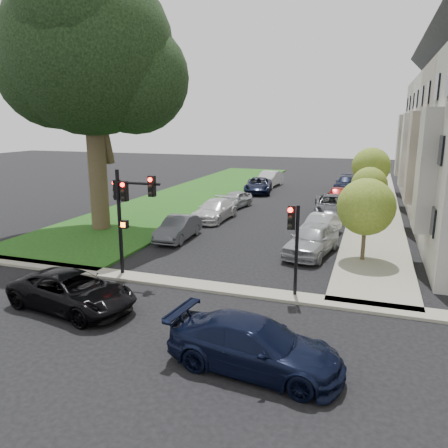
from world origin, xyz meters
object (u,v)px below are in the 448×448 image
(car_parked_4, at_px, (346,183))
(car_parked_7, at_px, (235,199))
(car_parked_8, at_px, (258,185))
(small_tree_b, at_px, (369,185))
(car_parked_0, at_px, (312,239))
(car_parked_1, at_px, (321,226))
(car_parked_5, at_px, (178,228))
(car_cross_far, at_px, (255,345))
(car_parked_2, at_px, (332,206))
(eucalyptus, at_px, (89,51))
(traffic_signal_secondary, at_px, (294,234))
(car_parked_6, at_px, (215,210))
(small_tree_c, at_px, (371,166))
(traffic_signal_main, at_px, (127,204))
(small_tree_a, at_px, (366,207))
(car_parked_3, at_px, (337,195))
(car_cross_near, at_px, (73,291))
(car_parked_9, at_px, (269,179))

(car_parked_4, height_order, car_parked_7, car_parked_4)
(car_parked_8, bearing_deg, small_tree_b, -51.11)
(car_parked_0, distance_m, car_parked_1, 3.57)
(car_parked_1, relative_size, car_parked_5, 0.99)
(car_cross_far, bearing_deg, car_parked_7, 25.24)
(car_parked_2, xyz_separation_m, car_parked_8, (-7.65, 8.42, -0.03))
(eucalyptus, bearing_deg, car_parked_1, 10.91)
(traffic_signal_secondary, bearing_deg, car_parked_6, 122.39)
(car_cross_far, relative_size, car_parked_2, 0.91)
(small_tree_c, relative_size, traffic_signal_secondary, 1.27)
(traffic_signal_main, height_order, car_parked_5, traffic_signal_main)
(small_tree_a, distance_m, car_parked_7, 14.95)
(car_cross_far, height_order, car_parked_2, car_parked_2)
(eucalyptus, bearing_deg, car_parked_3, 47.05)
(car_parked_1, bearing_deg, car_parked_6, 173.95)
(car_cross_far, relative_size, car_parked_4, 1.04)
(car_cross_near, xyz_separation_m, car_parked_4, (7.49, 32.36, 0.00))
(car_cross_far, distance_m, car_parked_3, 26.56)
(eucalyptus, distance_m, small_tree_b, 19.74)
(small_tree_b, height_order, car_parked_9, small_tree_b)
(small_tree_a, xyz_separation_m, car_parked_7, (-9.95, 10.96, -2.05))
(car_parked_1, relative_size, car_parked_7, 1.05)
(car_parked_3, relative_size, car_parked_8, 0.76)
(small_tree_a, relative_size, car_parked_5, 0.99)
(car_parked_1, height_order, car_parked_9, car_parked_9)
(small_tree_a, xyz_separation_m, traffic_signal_secondary, (-2.46, -5.46, -0.18))
(small_tree_c, height_order, car_parked_6, small_tree_c)
(car_parked_1, bearing_deg, traffic_signal_secondary, -78.14)
(small_tree_a, relative_size, car_parked_9, 0.85)
(eucalyptus, height_order, car_parked_2, eucalyptus)
(eucalyptus, bearing_deg, car_parked_9, 75.17)
(traffic_signal_secondary, relative_size, car_parked_7, 0.93)
(traffic_signal_secondary, distance_m, car_parked_7, 18.14)
(car_parked_7, distance_m, car_parked_8, 7.75)
(car_parked_6, bearing_deg, car_parked_0, -36.25)
(small_tree_b, distance_m, car_parked_9, 16.69)
(eucalyptus, bearing_deg, car_parked_0, -4.29)
(small_tree_c, xyz_separation_m, car_parked_4, (-2.28, 6.84, -2.38))
(car_parked_2, bearing_deg, traffic_signal_secondary, -96.30)
(car_parked_4, relative_size, car_parked_7, 1.21)
(eucalyptus, height_order, small_tree_b, eucalyptus)
(car_parked_9, bearing_deg, car_parked_1, -63.23)
(traffic_signal_main, height_order, car_parked_8, traffic_signal_main)
(car_parked_2, distance_m, car_parked_7, 7.58)
(small_tree_b, distance_m, car_parked_6, 10.72)
(eucalyptus, xyz_separation_m, traffic_signal_main, (6.18, -6.81, -7.35))
(car_parked_0, bearing_deg, small_tree_a, 0.81)
(traffic_signal_secondary, height_order, car_parked_9, traffic_signal_secondary)
(car_parked_0, height_order, car_parked_7, car_parked_0)
(car_parked_0, xyz_separation_m, car_parked_9, (-7.54, 22.77, -0.01))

